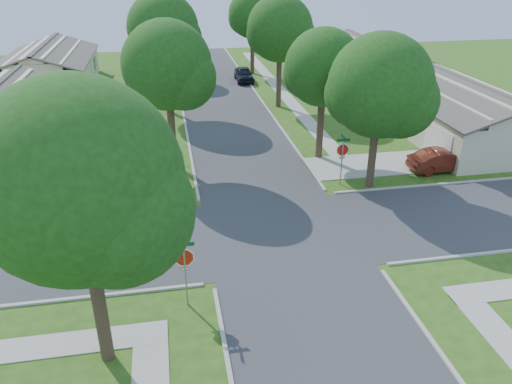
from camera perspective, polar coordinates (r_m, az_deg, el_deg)
The scene contains 22 objects.
ground at distance 24.29m, azimuth 2.68°, elevation -4.61°, with size 100.00×100.00×0.00m, color #2C4F15.
road_ns at distance 24.29m, azimuth 2.68°, elevation -4.60°, with size 7.00×100.00×0.02m, color #333335.
sidewalk_ne at distance 49.19m, azimuth 2.88°, elevation 11.47°, with size 1.20×40.00×0.04m, color #9E9B91.
sidewalk_nw at distance 47.96m, azimuth -11.72°, elevation 10.58°, with size 1.20×40.00×0.04m, color #9E9B91.
driveway at distance 32.68m, azimuth 13.49°, elevation 3.10°, with size 8.80×3.60×0.05m, color #9E9B91.
stop_sign_sw at distance 18.74m, azimuth -8.17°, elevation -7.76°, with size 1.05×0.80×2.98m.
stop_sign_ne at distance 28.73m, azimuth 9.86°, elevation 4.54°, with size 1.05×0.80×2.98m.
tree_e_near at distance 31.60m, azimuth 7.81°, elevation 13.51°, with size 4.97×4.80×8.28m.
tree_e_mid at distance 42.88m, azimuth 2.82°, elevation 17.81°, with size 5.59×5.40×9.21m.
tree_e_far at distance 55.55m, azimuth -0.39°, elevation 19.43°, with size 5.17×5.00×8.72m.
tree_w_near at distance 29.99m, azimuth -10.01°, elevation 13.62°, with size 5.38×5.20×8.97m.
tree_w_mid at distance 41.75m, azimuth -10.47°, elevation 17.54°, with size 5.80×5.60×9.56m.
tree_w_far at distance 54.76m, azimuth -10.65°, elevation 18.43°, with size 4.76×4.60×8.04m.
tree_sw_corner at distance 14.88m, azimuth -19.28°, elevation 0.25°, with size 6.21×6.00×9.55m.
tree_ne_corner at distance 27.83m, azimuth 14.04°, elevation 11.18°, with size 5.80×5.60×8.66m.
house_ne_near at distance 39.18m, azimuth 22.53°, elevation 7.97°, with size 8.42×13.60×4.23m.
house_ne_far at distance 54.65m, azimuth 12.64°, elevation 13.98°, with size 8.42×13.60×4.23m.
house_nw_near at distance 38.58m, azimuth -26.87°, elevation 6.87°, with size 8.42×13.60×4.23m.
house_nw_far at distance 54.57m, azimuth -22.51°, elevation 12.65°, with size 8.42×13.60×4.23m.
car_driveway at distance 32.75m, azimuth 20.50°, elevation 3.42°, with size 1.45×4.16×1.37m, color #571C11.
car_curb_east at distance 52.79m, azimuth -1.39°, elevation 13.30°, with size 1.72×4.29×1.46m, color black.
car_curb_west at distance 67.24m, azimuth -9.18°, elevation 15.76°, with size 2.05×5.03×1.46m, color black.
Camera 1 is at (-4.89, -20.32, 12.37)m, focal length 35.00 mm.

